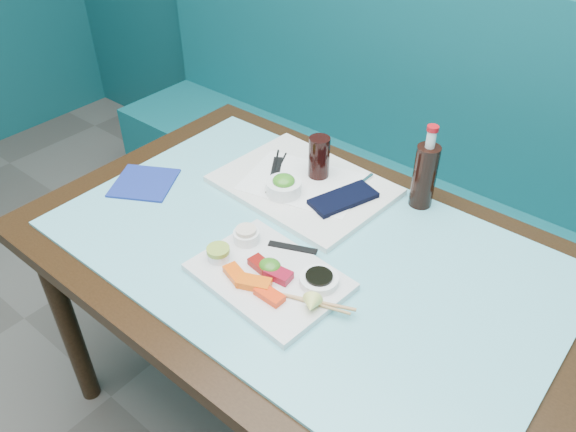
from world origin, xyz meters
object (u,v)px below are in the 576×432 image
Objects in this scene: dining_table at (303,273)px; cola_glass at (319,157)px; seaweed_bowl at (284,188)px; cola_bottle_body at (424,176)px; sashimi_plate at (269,277)px; serving_tray at (304,185)px; booth_bench at (439,211)px; blue_napkin at (144,183)px.

cola_glass is (-0.15, 0.25, 0.17)m from dining_table.
seaweed_bowl is 0.54× the size of cola_bottle_body.
sashimi_plate is at bearing -68.30° from cola_glass.
sashimi_plate is at bearing -56.26° from seaweed_bowl.
serving_tray reaches higher than dining_table.
booth_bench is 18.33× the size of blue_napkin.
cola_bottle_body is (0.12, 0.48, 0.08)m from sashimi_plate.
blue_napkin is at bearing -138.64° from cola_glass.
seaweed_bowl reaches higher than sashimi_plate.
dining_table is 0.41m from cola_bottle_body.
blue_napkin is (-0.53, 0.07, -0.01)m from sashimi_plate.
cola_bottle_body reaches higher than serving_tray.
sashimi_plate is 0.74× the size of serving_tray.
seaweed_bowl reaches higher than dining_table.
dining_table is 0.34m from cola_glass.
cola_glass is 0.69× the size of cola_bottle_body.
serving_tray is at bearing -103.66° from booth_bench.
seaweed_bowl is (-0.01, -0.07, 0.03)m from serving_tray.
dining_table is 4.14× the size of sashimi_plate.
serving_tray is (-0.16, -0.64, 0.39)m from booth_bench.
booth_bench reaches higher than cola_glass.
serving_tray is 2.81× the size of blue_napkin.
seaweed_bowl is at bearing -103.04° from booth_bench.
booth_bench is 8.87× the size of sashimi_plate.
dining_table is at bearing -111.49° from cola_bottle_body.
sashimi_plate is 3.51× the size of seaweed_bowl.
cola_glass reaches higher than sashimi_plate.
seaweed_bowl reaches higher than blue_napkin.
sashimi_plate is 0.53m from blue_napkin.
booth_bench is 0.89m from dining_table.
blue_napkin is (-0.36, -0.27, -0.01)m from serving_tray.
cola_glass is at bearing -103.97° from booth_bench.
booth_bench is 0.70m from cola_bottle_body.
dining_table is 3.05× the size of serving_tray.
serving_tray is 0.45m from blue_napkin.
serving_tray is 0.09m from cola_glass.
seaweed_bowl is 0.37m from cola_bottle_body.
sashimi_plate is at bearing -104.21° from cola_bottle_body.
serving_tray is 4.77× the size of seaweed_bowl.
dining_table is at bearing -59.99° from cola_glass.
cola_bottle_body reaches higher than blue_napkin.
cola_glass is 0.75× the size of blue_napkin.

